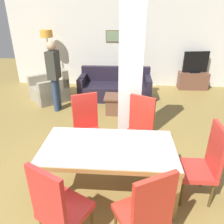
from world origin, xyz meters
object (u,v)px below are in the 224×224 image
(dining_chair_near_right, at_px, (146,212))
(coffee_table, at_px, (118,104))
(dining_chair_far_right, at_px, (138,128))
(standing_person, at_px, (54,72))
(floor_lamp, at_px, (47,39))
(sofa, at_px, (115,88))
(dining_chair_near_left, at_px, (58,207))
(dining_chair_far_left, at_px, (87,125))
(dining_chair_head_right, at_px, (204,162))
(dining_table, at_px, (108,156))
(tv_screen, at_px, (196,62))
(armchair, at_px, (51,89))
(tv_stand, at_px, (193,81))
(bottle, at_px, (125,91))

(dining_chair_near_right, relative_size, coffee_table, 1.71)
(dining_chair_far_right, distance_m, standing_person, 2.76)
(floor_lamp, bearing_deg, sofa, -20.50)
(floor_lamp, bearing_deg, dining_chair_near_right, -63.12)
(dining_chair_near_left, height_order, dining_chair_far_left, same)
(dining_chair_near_left, bearing_deg, coffee_table, 110.64)
(dining_chair_head_right, bearing_deg, standing_person, 45.74)
(dining_table, xyz_separation_m, standing_person, (-1.55, 2.73, 0.38))
(dining_chair_near_left, relative_size, tv_screen, 1.37)
(dining_chair_far_right, bearing_deg, dining_chair_near_right, 116.99)
(armchair, xyz_separation_m, tv_screen, (4.31, 1.24, 0.56))
(tv_stand, bearing_deg, dining_chair_near_left, -117.08)
(bottle, xyz_separation_m, standing_person, (-1.73, -0.05, 0.46))
(armchair, bearing_deg, tv_stand, -115.80)
(dining_chair_near_right, relative_size, dining_chair_near_left, 1.00)
(dining_table, height_order, dining_chair_near_right, dining_chair_near_right)
(dining_chair_near_left, relative_size, tv_stand, 1.21)
(floor_lamp, bearing_deg, dining_chair_far_right, -53.46)
(coffee_table, distance_m, standing_person, 1.73)
(dining_chair_near_right, distance_m, tv_stand, 5.82)
(dining_chair_far_left, height_order, floor_lamp, floor_lamp)
(dining_table, height_order, standing_person, standing_person)
(dining_chair_far_left, bearing_deg, armchair, -84.98)
(dining_chair_far_left, height_order, bottle, dining_chair_far_left)
(dining_chair_near_left, height_order, bottle, dining_chair_near_left)
(tv_stand, distance_m, tv_screen, 0.59)
(dining_chair_far_right, relative_size, floor_lamp, 0.61)
(dining_chair_far_left, relative_size, floor_lamp, 0.61)
(floor_lamp, bearing_deg, coffee_table, -39.38)
(dining_chair_far_left, distance_m, standing_person, 2.19)
(dining_table, relative_size, sofa, 0.86)
(sofa, bearing_deg, tv_screen, -158.74)
(dining_chair_near_right, bearing_deg, dining_chair_far_right, 62.26)
(dining_table, height_order, tv_screen, tv_screen)
(dining_chair_far_right, distance_m, bottle, 1.93)
(coffee_table, distance_m, tv_stand, 3.11)
(dining_chair_near_right, distance_m, dining_chair_near_left, 0.87)
(bottle, relative_size, tv_screen, 0.28)
(dining_chair_head_right, relative_size, dining_chair_near_left, 1.00)
(floor_lamp, bearing_deg, armchair, -73.81)
(dining_chair_far_right, bearing_deg, dining_chair_head_right, 160.58)
(dining_chair_far_left, distance_m, coffee_table, 1.83)
(floor_lamp, xyz_separation_m, standing_person, (0.71, -1.77, -0.54))
(dining_chair_head_right, relative_size, tv_stand, 1.21)
(coffee_table, xyz_separation_m, tv_screen, (2.36, 2.02, 0.63))
(tv_stand, bearing_deg, dining_chair_far_left, -126.63)
(dining_chair_near_left, height_order, tv_stand, dining_chair_near_left)
(dining_chair_far_right, bearing_deg, armchair, -20.11)
(coffee_table, distance_m, tv_screen, 3.17)
(sofa, relative_size, coffee_table, 3.14)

